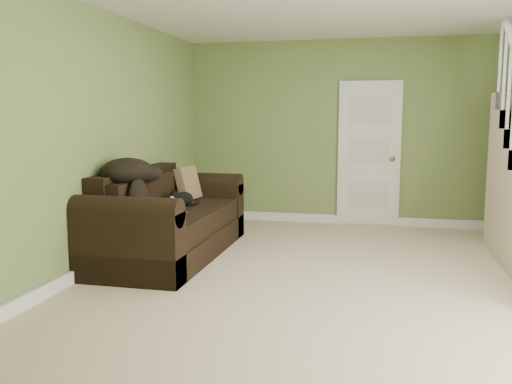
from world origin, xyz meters
The scene contains 13 objects.
floor centered at (0.00, 0.00, 0.00)m, with size 5.00×5.50×0.01m, color tan.
wall_back centered at (0.00, 2.75, 1.30)m, with size 5.00×0.04×2.60m, color olive.
wall_front centered at (0.00, -2.75, 1.30)m, with size 5.00×0.04×2.60m, color olive.
wall_left centered at (-2.50, 0.00, 1.30)m, with size 0.04×5.50×2.60m, color olive.
baseboard_back centered at (0.00, 2.72, 0.06)m, with size 5.00×0.04×0.12m, color white.
baseboard_left centered at (-2.47, 0.00, 0.06)m, with size 0.04×5.50×0.12m, color white.
door centered at (0.10, 2.71, 1.01)m, with size 0.86×0.12×2.02m.
sofa centered at (-2.02, 0.48, 0.36)m, with size 1.04×2.40×0.95m.
side_table centered at (-2.14, 1.51, 0.30)m, with size 0.56×0.56×0.81m.
cat centered at (-1.93, 0.71, 0.60)m, with size 0.25×0.46×0.22m.
banana centered at (-1.70, 0.03, 0.54)m, with size 0.06×0.20×0.06m, color gold.
throw_pillow centered at (-2.03, 1.18, 0.72)m, with size 0.10×0.40×0.40m, color #4B2E1E.
throw_blanket centered at (-2.24, -0.02, 0.98)m, with size 0.49×0.64×0.27m, color black.
Camera 1 is at (0.28, -5.04, 1.53)m, focal length 38.00 mm.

